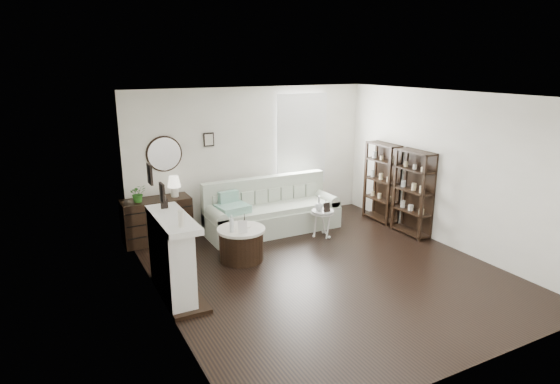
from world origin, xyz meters
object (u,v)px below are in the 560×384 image
sofa (271,213)px  drum_table (241,244)px  pedestal_table (323,213)px  dresser (157,220)px

sofa → drum_table: bearing=-135.2°
pedestal_table → sofa: bearing=130.7°
dresser → drum_table: bearing=-54.8°
sofa → pedestal_table: sofa is taller
sofa → pedestal_table: bearing=-49.3°
drum_table → pedestal_table: bearing=9.2°
drum_table → sofa: bearing=44.8°
dresser → pedestal_table: bearing=-22.9°
sofa → dresser: 2.14m
drum_table → dresser: bearing=125.2°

